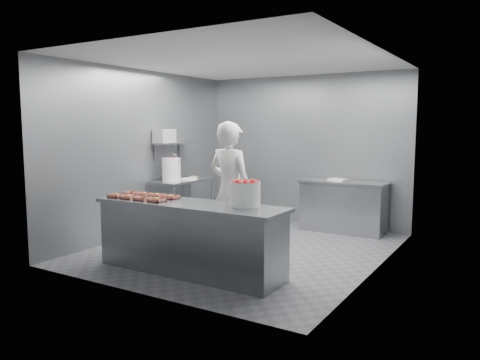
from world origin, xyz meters
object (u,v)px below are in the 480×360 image
(tray_2, at_px, (143,199))
(tray_3, at_px, (157,200))
(tray_6, at_px, (157,195))
(service_counter, at_px, (190,237))
(appliance, at_px, (164,136))
(tray_1, at_px, (129,197))
(glaze_bucket, at_px, (171,169))
(worker, at_px, (230,190))
(prep_table, at_px, (182,196))
(tray_7, at_px, (171,197))
(back_counter, at_px, (343,206))
(tray_5, at_px, (144,194))
(tray_4, at_px, (131,193))
(strawberry_tub, at_px, (245,193))
(tray_0, at_px, (116,195))

(tray_2, xyz_separation_m, tray_3, (0.24, -0.00, 0.00))
(tray_6, bearing_deg, service_counter, -12.35)
(tray_6, distance_m, appliance, 2.08)
(tray_2, distance_m, appliance, 2.30)
(tray_1, height_order, glaze_bucket, glaze_bucket)
(service_counter, xyz_separation_m, tray_3, (-0.41, -0.14, 0.47))
(tray_6, relative_size, glaze_bucket, 0.38)
(tray_2, relative_size, tray_3, 1.00)
(worker, bearing_deg, prep_table, -26.34)
(tray_7, xyz_separation_m, glaze_bucket, (-1.27, 1.54, 0.19))
(glaze_bucket, bearing_deg, tray_7, -50.56)
(back_counter, distance_m, tray_5, 3.62)
(service_counter, height_order, tray_4, tray_4)
(prep_table, xyz_separation_m, tray_4, (0.52, -1.81, 0.33))
(appliance, bearing_deg, tray_4, -58.65)
(tray_7, bearing_deg, back_counter, 67.16)
(back_counter, relative_size, worker, 0.78)
(tray_1, distance_m, tray_3, 0.48)
(tray_1, bearing_deg, glaze_bucket, 113.34)
(service_counter, distance_m, tray_4, 1.23)
(tray_3, relative_size, tray_5, 1.00)
(tray_6, relative_size, tray_7, 1.00)
(tray_1, distance_m, strawberry_tub, 1.65)
(tray_0, height_order, appliance, appliance)
(tray_0, height_order, tray_1, same)
(tray_0, bearing_deg, tray_5, 49.83)
(tray_3, xyz_separation_m, glaze_bucket, (-1.27, 1.83, 0.19))
(tray_4, xyz_separation_m, tray_6, (0.48, -0.00, 0.00))
(back_counter, height_order, tray_3, tray_3)
(tray_2, distance_m, glaze_bucket, 2.11)
(prep_table, relative_size, tray_4, 6.40)
(prep_table, height_order, glaze_bucket, glaze_bucket)
(back_counter, height_order, strawberry_tub, strawberry_tub)
(prep_table, height_order, tray_7, tray_7)
(worker, height_order, strawberry_tub, worker)
(prep_table, height_order, appliance, appliance)
(tray_6, relative_size, worker, 0.10)
(tray_1, relative_size, worker, 0.10)
(worker, bearing_deg, glaze_bucket, -19.17)
(tray_3, distance_m, worker, 1.11)
(tray_2, relative_size, strawberry_tub, 0.51)
(tray_0, relative_size, tray_4, 1.00)
(tray_5, bearing_deg, prep_table, 112.82)
(worker, bearing_deg, tray_4, 37.46)
(back_counter, relative_size, strawberry_tub, 4.05)
(back_counter, height_order, tray_2, tray_2)
(tray_0, bearing_deg, back_counter, 59.11)
(service_counter, bearing_deg, tray_0, -172.83)
(strawberry_tub, bearing_deg, tray_0, -171.07)
(service_counter, height_order, glaze_bucket, glaze_bucket)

